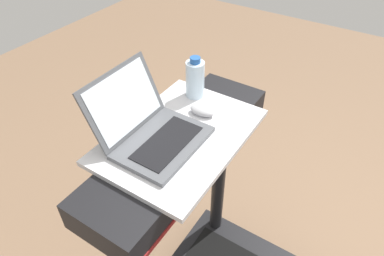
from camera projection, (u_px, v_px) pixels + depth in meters
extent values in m
cylinder|color=black|center=(219.00, 177.00, 1.81)|extent=(0.07, 0.07, 0.84)
cube|color=black|center=(181.00, 149.00, 1.29)|extent=(0.90, 0.28, 0.11)
cube|color=#0C3F19|center=(214.00, 164.00, 1.23)|extent=(0.24, 0.01, 0.06)
cube|color=maroon|center=(213.00, 172.00, 1.26)|extent=(0.81, 0.00, 0.02)
cube|color=silver|center=(180.00, 136.00, 1.25)|extent=(0.60, 0.42, 0.02)
cube|color=#515459|center=(163.00, 143.00, 1.19)|extent=(0.32, 0.23, 0.02)
cube|color=black|center=(167.00, 142.00, 1.18)|extent=(0.26, 0.13, 0.00)
cube|color=#515459|center=(124.00, 101.00, 1.18)|extent=(0.32, 0.10, 0.21)
cube|color=white|center=(125.00, 101.00, 1.18)|extent=(0.28, 0.08, 0.19)
ellipsoid|color=#B2B2B7|center=(202.00, 110.00, 1.32)|extent=(0.07, 0.10, 0.03)
cylinder|color=silver|center=(195.00, 79.00, 1.38)|extent=(0.08, 0.08, 0.15)
cylinder|color=#2659A5|center=(195.00, 60.00, 1.32)|extent=(0.04, 0.04, 0.02)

